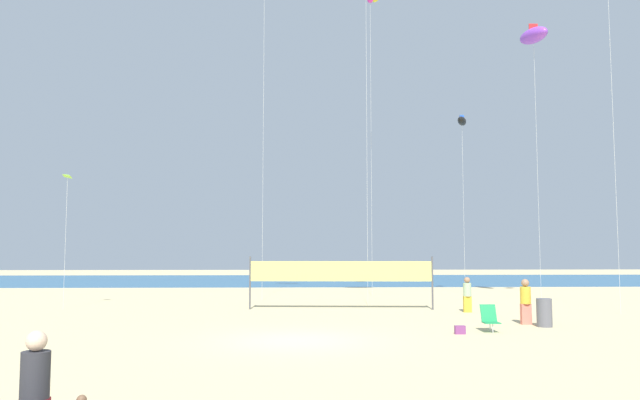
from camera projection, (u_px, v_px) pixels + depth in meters
ground_plane at (297, 341)px, 18.00m from camera, size 120.00×120.00×0.00m
ocean_band at (299, 280)px, 52.53m from camera, size 120.00×20.00×0.01m
mother_figure at (35, 389)px, 8.05m from camera, size 0.38×0.38×1.66m
beachgoer_sage_shirt at (467, 293)px, 26.08m from camera, size 0.35×0.35×1.52m
beachgoer_mustard_shirt at (526, 300)px, 21.91m from camera, size 0.38×0.38×1.65m
folding_beach_chair at (490, 318)px, 19.94m from camera, size 0.52×0.65×0.89m
trash_barrel at (544, 313)px, 21.21m from camera, size 0.53×0.53×0.99m
volleyball_net at (341, 273)px, 27.31m from camera, size 8.37×0.57×2.40m
beach_handbag at (460, 330)px, 19.38m from camera, size 0.34×0.17×0.27m
kite_black_inflatable at (462, 121)px, 35.91m from camera, size 0.97×1.43×10.75m
kite_violet_inflatable at (533, 36)px, 31.75m from camera, size 1.24×2.53×14.66m
kite_lime_diamond at (68, 179)px, 27.75m from camera, size 0.56×0.56×6.24m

